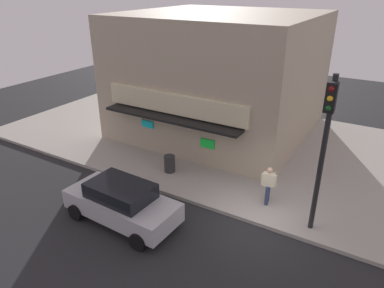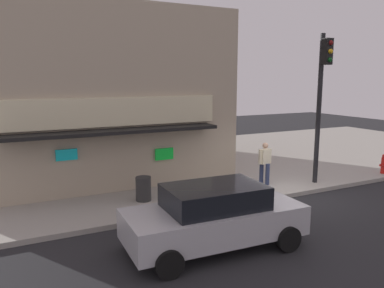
{
  "view_description": "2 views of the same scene",
  "coord_description": "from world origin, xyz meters",
  "px_view_note": "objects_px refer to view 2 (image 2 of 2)",
  "views": [
    {
      "loc": [
        3.59,
        -10.57,
        8.34
      ],
      "look_at": [
        -3.47,
        1.32,
        2.02
      ],
      "focal_mm": 33.29,
      "sensor_mm": 36.0,
      "label": 1
    },
    {
      "loc": [
        -8.94,
        -10.06,
        4.2
      ],
      "look_at": [
        -3.44,
        0.88,
        2.08
      ],
      "focal_mm": 35.68,
      "sensor_mm": 36.0,
      "label": 2
    }
  ],
  "objects_px": {
    "pedestrian": "(265,161)",
    "parked_car_silver": "(214,216)",
    "trash_can": "(143,189)",
    "fire_hydrant": "(384,164)",
    "traffic_light": "(322,90)"
  },
  "relations": [
    {
      "from": "traffic_light",
      "to": "parked_car_silver",
      "type": "bearing_deg",
      "value": -155.15
    },
    {
      "from": "fire_hydrant",
      "to": "pedestrian",
      "type": "relative_size",
      "value": 0.52
    },
    {
      "from": "traffic_light",
      "to": "pedestrian",
      "type": "bearing_deg",
      "value": 157.38
    },
    {
      "from": "pedestrian",
      "to": "parked_car_silver",
      "type": "xyz_separation_m",
      "value": [
        -4.39,
        -3.73,
        -0.22
      ]
    },
    {
      "from": "fire_hydrant",
      "to": "traffic_light",
      "type": "bearing_deg",
      "value": 177.38
    },
    {
      "from": "traffic_light",
      "to": "trash_can",
      "type": "distance_m",
      "value": 7.57
    },
    {
      "from": "trash_can",
      "to": "fire_hydrant",
      "type": "bearing_deg",
      "value": -6.24
    },
    {
      "from": "pedestrian",
      "to": "parked_car_silver",
      "type": "height_order",
      "value": "pedestrian"
    },
    {
      "from": "parked_car_silver",
      "to": "fire_hydrant",
      "type": "bearing_deg",
      "value": 15.45
    },
    {
      "from": "parked_car_silver",
      "to": "traffic_light",
      "type": "bearing_deg",
      "value": 24.85
    },
    {
      "from": "fire_hydrant",
      "to": "parked_car_silver",
      "type": "height_order",
      "value": "parked_car_silver"
    },
    {
      "from": "trash_can",
      "to": "pedestrian",
      "type": "xyz_separation_m",
      "value": [
        4.86,
        -0.17,
        0.49
      ]
    },
    {
      "from": "pedestrian",
      "to": "parked_car_silver",
      "type": "bearing_deg",
      "value": -139.64
    },
    {
      "from": "trash_can",
      "to": "traffic_light",
      "type": "bearing_deg",
      "value": -8.17
    },
    {
      "from": "traffic_light",
      "to": "parked_car_silver",
      "type": "xyz_separation_m",
      "value": [
        -6.32,
        -2.93,
        -2.94
      ]
    }
  ]
}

